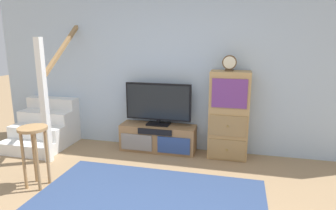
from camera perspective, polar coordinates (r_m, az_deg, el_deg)
back_wall at (r=4.71m, az=2.38°, el=7.55°), size 6.40×0.12×2.70m
area_rug at (r=3.40m, az=-4.49°, el=-18.82°), size 2.60×1.80×0.01m
media_console at (r=4.77m, az=-1.95°, el=-6.38°), size 1.21×0.38×0.43m
television at (r=4.64m, az=-1.92°, el=0.39°), size 1.05×0.22×0.67m
side_cabinet at (r=4.49m, az=11.67°, el=-1.98°), size 0.58×0.38×1.32m
desk_clock at (r=4.34m, az=11.79°, el=7.92°), size 0.20×0.08×0.23m
staircase at (r=5.56m, az=-21.51°, el=-2.79°), size 1.00×1.36×2.20m
bar_stool_near at (r=3.91m, az=-24.47°, el=-6.72°), size 0.34×0.34×0.76m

